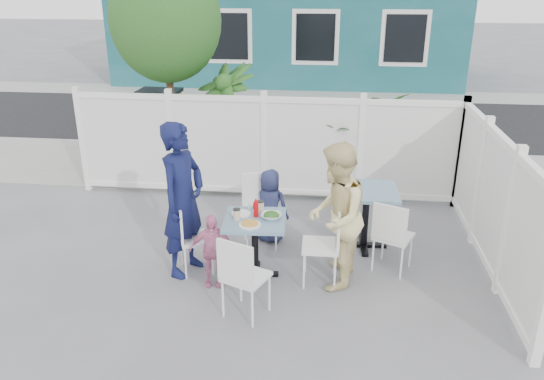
# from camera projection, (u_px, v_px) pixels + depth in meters

# --- Properties ---
(ground) EXTENTS (80.00, 80.00, 0.00)m
(ground) POSITION_uv_depth(u_px,v_px,m) (229.00, 275.00, 6.17)
(ground) COLOR slate
(near_sidewalk) EXTENTS (24.00, 2.60, 0.01)m
(near_sidewalk) POSITION_uv_depth(u_px,v_px,m) (269.00, 167.00, 9.68)
(near_sidewalk) COLOR gray
(near_sidewalk) RESTS_ON ground
(street) EXTENTS (24.00, 5.00, 0.01)m
(street) POSITION_uv_depth(u_px,v_px,m) (287.00, 118.00, 13.09)
(street) COLOR black
(street) RESTS_ON ground
(far_sidewalk) EXTENTS (24.00, 1.60, 0.01)m
(far_sidewalk) POSITION_uv_depth(u_px,v_px,m) (297.00, 93.00, 15.95)
(far_sidewalk) COLOR gray
(far_sidewalk) RESTS_ON ground
(fence_back) EXTENTS (5.86, 0.08, 1.60)m
(fence_back) POSITION_uv_depth(u_px,v_px,m) (264.00, 150.00, 8.09)
(fence_back) COLOR white
(fence_back) RESTS_ON ground
(fence_right) EXTENTS (0.08, 3.66, 1.60)m
(fence_right) POSITION_uv_depth(u_px,v_px,m) (493.00, 205.00, 6.11)
(fence_right) COLOR white
(fence_right) RESTS_ON ground
(tree) EXTENTS (1.80, 1.62, 3.59)m
(tree) POSITION_uv_depth(u_px,v_px,m) (165.00, 21.00, 8.43)
(tree) COLOR #382316
(tree) RESTS_ON ground
(utility_cabinet) EXTENTS (0.70, 0.51, 1.28)m
(utility_cabinet) POSITION_uv_depth(u_px,v_px,m) (162.00, 127.00, 9.85)
(utility_cabinet) COLOR gold
(utility_cabinet) RESTS_ON ground
(potted_shrub_a) EXTENTS (1.55, 1.55, 1.96)m
(potted_shrub_a) POSITION_uv_depth(u_px,v_px,m) (226.00, 124.00, 8.74)
(potted_shrub_a) COLOR #214C18
(potted_shrub_a) RESTS_ON ground
(potted_shrub_b) EXTENTS (1.90, 1.83, 1.62)m
(potted_shrub_b) POSITION_uv_depth(u_px,v_px,m) (355.00, 140.00, 8.48)
(potted_shrub_b) COLOR #214C18
(potted_shrub_b) RESTS_ON ground
(main_table) EXTENTS (0.73, 0.73, 0.72)m
(main_table) POSITION_uv_depth(u_px,v_px,m) (255.00, 232.00, 5.96)
(main_table) COLOR slate
(main_table) RESTS_ON ground
(spare_table) EXTENTS (0.77, 0.77, 0.79)m
(spare_table) POSITION_uv_depth(u_px,v_px,m) (366.00, 203.00, 6.61)
(spare_table) COLOR slate
(spare_table) RESTS_ON ground
(chair_left) EXTENTS (0.49, 0.50, 0.85)m
(chair_left) POSITION_uv_depth(u_px,v_px,m) (189.00, 233.00, 6.08)
(chair_left) COLOR white
(chair_left) RESTS_ON ground
(chair_right) EXTENTS (0.41, 0.43, 0.92)m
(chair_right) POSITION_uv_depth(u_px,v_px,m) (328.00, 239.00, 5.85)
(chair_right) COLOR white
(chair_right) RESTS_ON ground
(chair_back) EXTENTS (0.51, 0.50, 0.93)m
(chair_back) POSITION_uv_depth(u_px,v_px,m) (259.00, 204.00, 6.74)
(chair_back) COLOR white
(chair_back) RESTS_ON ground
(chair_near) EXTENTS (0.53, 0.52, 0.90)m
(chair_near) POSITION_uv_depth(u_px,v_px,m) (242.00, 273.00, 5.21)
(chair_near) COLOR white
(chair_near) RESTS_ON ground
(chair_spare) EXTENTS (0.53, 0.52, 0.88)m
(chair_spare) POSITION_uv_depth(u_px,v_px,m) (392.00, 232.00, 6.05)
(chair_spare) COLOR white
(chair_spare) RESTS_ON ground
(man) EXTENTS (0.63, 0.76, 1.80)m
(man) POSITION_uv_depth(u_px,v_px,m) (183.00, 200.00, 5.95)
(man) COLOR #0F133B
(man) RESTS_ON ground
(woman) EXTENTS (0.71, 0.86, 1.64)m
(woman) POSITION_uv_depth(u_px,v_px,m) (335.00, 217.00, 5.72)
(woman) COLOR gold
(woman) RESTS_ON ground
(boy) EXTENTS (0.54, 0.41, 0.98)m
(boy) POSITION_uv_depth(u_px,v_px,m) (270.00, 206.00, 6.82)
(boy) COLOR #21264B
(boy) RESTS_ON ground
(toddler) EXTENTS (0.52, 0.28, 0.85)m
(toddler) POSITION_uv_depth(u_px,v_px,m) (212.00, 250.00, 5.84)
(toddler) COLOR pink
(toddler) RESTS_ON ground
(plate_main) EXTENTS (0.24, 0.24, 0.02)m
(plate_main) POSITION_uv_depth(u_px,v_px,m) (250.00, 225.00, 5.75)
(plate_main) COLOR white
(plate_main) RESTS_ON main_table
(plate_side) EXTENTS (0.22, 0.22, 0.02)m
(plate_side) POSITION_uv_depth(u_px,v_px,m) (241.00, 214.00, 6.01)
(plate_side) COLOR white
(plate_side) RESTS_ON main_table
(salad_bowl) EXTENTS (0.22, 0.22, 0.05)m
(salad_bowl) POSITION_uv_depth(u_px,v_px,m) (271.00, 216.00, 5.90)
(salad_bowl) COLOR white
(salad_bowl) RESTS_ON main_table
(coffee_cup_a) EXTENTS (0.08, 0.08, 0.12)m
(coffee_cup_a) POSITION_uv_depth(u_px,v_px,m) (237.00, 215.00, 5.86)
(coffee_cup_a) COLOR beige
(coffee_cup_a) RESTS_ON main_table
(coffee_cup_b) EXTENTS (0.08, 0.08, 0.12)m
(coffee_cup_b) POSITION_uv_depth(u_px,v_px,m) (261.00, 207.00, 6.07)
(coffee_cup_b) COLOR beige
(coffee_cup_b) RESTS_ON main_table
(ketchup_bottle) EXTENTS (0.05, 0.05, 0.18)m
(ketchup_bottle) POSITION_uv_depth(u_px,v_px,m) (256.00, 209.00, 5.93)
(ketchup_bottle) COLOR #BE0407
(ketchup_bottle) RESTS_ON main_table
(salt_shaker) EXTENTS (0.03, 0.03, 0.07)m
(salt_shaker) POSITION_uv_depth(u_px,v_px,m) (249.00, 207.00, 6.13)
(salt_shaker) COLOR white
(salt_shaker) RESTS_ON main_table
(pepper_shaker) EXTENTS (0.03, 0.03, 0.06)m
(pepper_shaker) POSITION_uv_depth(u_px,v_px,m) (254.00, 206.00, 6.15)
(pepper_shaker) COLOR black
(pepper_shaker) RESTS_ON main_table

